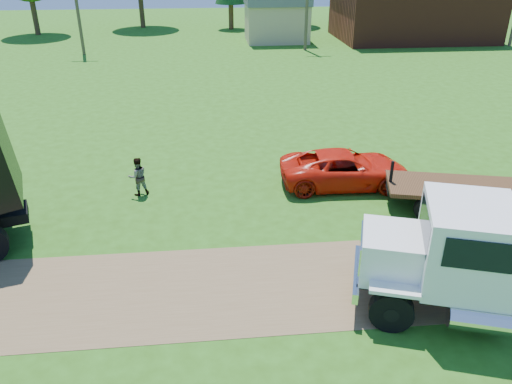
{
  "coord_description": "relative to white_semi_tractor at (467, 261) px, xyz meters",
  "views": [
    {
      "loc": [
        -3.34,
        -11.6,
        8.85
      ],
      "look_at": [
        -1.87,
        2.86,
        1.6
      ],
      "focal_mm": 35.0,
      "sensor_mm": 36.0,
      "label": 1
    }
  ],
  "objects": [
    {
      "name": "ground",
      "position": [
        -3.07,
        1.64,
        -1.61
      ],
      "size": [
        140.0,
        140.0,
        0.0
      ],
      "primitive_type": "plane",
      "color": "#295412",
      "rests_on": "ground"
    },
    {
      "name": "dirt_track",
      "position": [
        -3.07,
        1.64,
        -1.6
      ],
      "size": [
        120.0,
        4.2,
        0.01
      ],
      "primitive_type": "cube",
      "color": "brown",
      "rests_on": "ground"
    },
    {
      "name": "white_semi_tractor",
      "position": [
        0.0,
        0.0,
        0.0
      ],
      "size": [
        7.92,
        4.67,
        4.7
      ],
      "rotation": [
        0.0,
        0.0,
        -0.31
      ],
      "color": "black",
      "rests_on": "ground"
    },
    {
      "name": "orange_pickup",
      "position": [
        -0.97,
        7.99,
        -0.88
      ],
      "size": [
        5.26,
        2.53,
        1.44
      ],
      "primitive_type": "imported",
      "rotation": [
        0.0,
        0.0,
        1.55
      ],
      "color": "red",
      "rests_on": "ground"
    },
    {
      "name": "flatbed_trailer",
      "position": [
        3.53,
        5.24,
        -0.83
      ],
      "size": [
        7.32,
        3.74,
        1.8
      ],
      "rotation": [
        0.0,
        0.0,
        -0.24
      ],
      "color": "#361F11",
      "rests_on": "ground"
    },
    {
      "name": "spectator_a",
      "position": [
        2.52,
        1.95,
        -0.73
      ],
      "size": [
        0.76,
        0.67,
        1.75
      ],
      "primitive_type": "imported",
      "rotation": [
        0.0,
        0.0,
        0.48
      ],
      "color": "#999999",
      "rests_on": "ground"
    },
    {
      "name": "spectator_b",
      "position": [
        -9.19,
        7.96,
        -0.83
      ],
      "size": [
        0.91,
        0.82,
        1.54
      ],
      "primitive_type": "imported",
      "rotation": [
        0.0,
        0.0,
        3.51
      ],
      "color": "#999999",
      "rests_on": "ground"
    },
    {
      "name": "brick_building",
      "position": [
        14.93,
        41.64,
        1.05
      ],
      "size": [
        15.4,
        10.4,
        5.3
      ],
      "color": "maroon",
      "rests_on": "ground"
    },
    {
      "name": "tan_shed",
      "position": [
        0.93,
        41.64,
        0.82
      ],
      "size": [
        6.2,
        5.4,
        4.7
      ],
      "color": "tan",
      "rests_on": "ground"
    }
  ]
}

